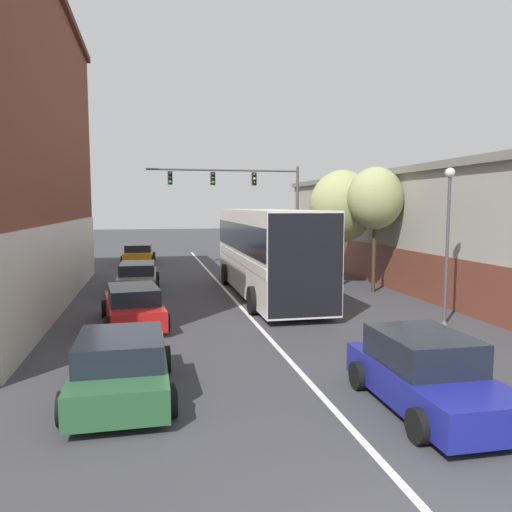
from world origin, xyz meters
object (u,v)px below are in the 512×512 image
Objects in this scene: hatchback_foreground at (426,374)px; traffic_signal_gantry at (248,191)px; street_tree_far at (375,199)px; bus at (267,248)px; parked_car_left_distant at (139,254)px; street_lamp at (448,237)px; parked_car_left_near at (121,366)px; street_tree_near at (342,206)px; parked_car_left_mid at (133,306)px; parked_car_left_far at (138,277)px.

hatchback_foreground is 23.15m from traffic_signal_gantry.
hatchback_foreground is 0.72× the size of street_tree_far.
bus is at bearing -179.56° from street_tree_far.
hatchback_foreground is 0.99× the size of parked_car_left_distant.
street_lamp is at bearing -94.38° from street_tree_far.
bus is 11.71m from parked_car_left_near.
street_tree_far is (0.61, -2.30, 0.35)m from street_tree_near.
parked_car_left_mid is 0.80× the size of street_tree_near.
parked_car_left_far reaches higher than parked_car_left_mid.
parked_car_left_near is at bearing 152.63° from bus.
hatchback_foreground is at bearing -151.83° from parked_car_left_mid.
street_tree_far is at bearing -89.15° from bus.
parked_car_left_mid is at bearing -114.30° from traffic_signal_gantry.
parked_car_left_mid is 0.89× the size of street_lamp.
hatchback_foreground is at bearing -92.59° from traffic_signal_gantry.
traffic_signal_gantry is at bearing -6.37° from bus.
parked_car_left_far is at bearing 179.19° from street_tree_near.
parked_car_left_distant is at bearing 2.15° from parked_car_left_far.
parked_car_left_distant is 0.41× the size of traffic_signal_gantry.
traffic_signal_gantry reaches higher than street_tree_far.
street_tree_near is 1.00× the size of street_tree_far.
parked_car_left_far is at bearing -128.97° from traffic_signal_gantry.
traffic_signal_gantry is 8.93m from street_tree_near.
bus is 2.21× the size of street_lamp.
parked_car_left_distant is at bearing 155.80° from traffic_signal_gantry.
bus is at bearing -113.53° from parked_car_left_far.
parked_car_left_distant is (-0.15, 24.05, -0.01)m from parked_car_left_near.
bus is 1.15× the size of traffic_signal_gantry.
parked_car_left_distant is at bearing 13.28° from hatchback_foreground.
street_lamp reaches higher than parked_car_left_mid.
hatchback_foreground reaches higher than parked_car_left_mid.
bus is 5.17m from street_tree_near.
hatchback_foreground is at bearing -107.85° from parked_car_left_near.
hatchback_foreground is at bearing -105.60° from street_tree_near.
parked_car_left_far is 0.93× the size of street_lamp.
parked_car_left_distant is at bearing -6.21° from parked_car_left_mid.
traffic_signal_gantry is at bearing -111.73° from parked_car_left_distant.
street_tree_far is (10.44, -13.72, 3.52)m from parked_car_left_distant.
hatchback_foreground is 0.71× the size of street_tree_near.
street_tree_far reaches higher than parked_car_left_near.
parked_car_left_mid is 1.12× the size of parked_car_left_distant.
street_tree_near is 2.40m from street_tree_far.
parked_car_left_distant is at bearing 116.50° from street_lamp.
parked_car_left_mid is 16.68m from traffic_signal_gantry.
hatchback_foreground is 0.79× the size of street_lamp.
street_lamp is (9.77, -8.69, 2.21)m from parked_car_left_far.
street_lamp is at bearing -34.76° from hatchback_foreground.
street_tree_near reaches higher than parked_car_left_near.
parked_car_left_far is 10.14m from street_tree_near.
street_tree_far is at bearing -20.33° from hatchback_foreground.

